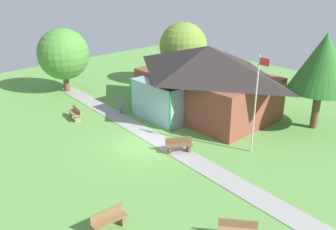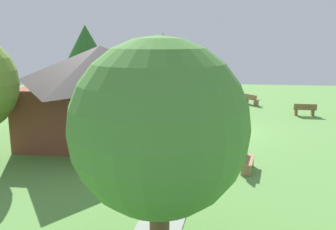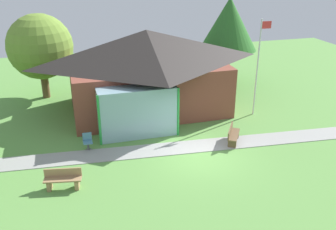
{
  "view_description": "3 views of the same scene",
  "coord_description": "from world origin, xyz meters",
  "px_view_note": "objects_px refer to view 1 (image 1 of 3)",
  "views": [
    {
      "loc": [
        15.36,
        -12.4,
        9.76
      ],
      "look_at": [
        -0.62,
        2.41,
        1.02
      ],
      "focal_mm": 39.5,
      "sensor_mm": 36.0,
      "label": 1
    },
    {
      "loc": [
        -20.33,
        0.39,
        5.19
      ],
      "look_at": [
        -0.29,
        2.86,
        0.91
      ],
      "focal_mm": 38.72,
      "sensor_mm": 36.0,
      "label": 2
    },
    {
      "loc": [
        -5.7,
        -14.6,
        8.81
      ],
      "look_at": [
        -0.94,
        2.18,
        1.29
      ],
      "focal_mm": 40.06,
      "sensor_mm": 36.0,
      "label": 3
    }
  ],
  "objects_px": {
    "tree_behind_pavilion_right": "(323,63)",
    "bench_mid_left": "(75,114)",
    "pavilion": "(205,79)",
    "bench_rear_near_path": "(179,145)",
    "patio_chair_west": "(122,107)",
    "flagpole": "(256,100)",
    "tree_behind_pavilion_left": "(183,46)",
    "bench_front_right": "(109,220)",
    "tree_west_hedge": "(63,54)"
  },
  "relations": [
    {
      "from": "tree_behind_pavilion_left",
      "to": "bench_front_right",
      "type": "bearing_deg",
      "value": -53.32
    },
    {
      "from": "tree_west_hedge",
      "to": "tree_behind_pavilion_left",
      "type": "relative_size",
      "value": 0.96
    },
    {
      "from": "bench_rear_near_path",
      "to": "tree_behind_pavilion_left",
      "type": "xyz_separation_m",
      "value": [
        -9.15,
        9.43,
        2.99
      ]
    },
    {
      "from": "patio_chair_west",
      "to": "tree_behind_pavilion_right",
      "type": "bearing_deg",
      "value": -144.85
    },
    {
      "from": "bench_mid_left",
      "to": "flagpole",
      "type": "bearing_deg",
      "value": -145.97
    },
    {
      "from": "pavilion",
      "to": "tree_west_hedge",
      "type": "xyz_separation_m",
      "value": [
        -11.23,
        -4.76,
        0.65
      ]
    },
    {
      "from": "bench_mid_left",
      "to": "tree_behind_pavilion_left",
      "type": "distance_m",
      "value": 11.67
    },
    {
      "from": "patio_chair_west",
      "to": "tree_west_hedge",
      "type": "bearing_deg",
      "value": 2.65
    },
    {
      "from": "bench_front_right",
      "to": "flagpole",
      "type": "bearing_deg",
      "value": -177.63
    },
    {
      "from": "pavilion",
      "to": "tree_behind_pavilion_left",
      "type": "relative_size",
      "value": 1.82
    },
    {
      "from": "pavilion",
      "to": "patio_chair_west",
      "type": "distance_m",
      "value": 6.25
    },
    {
      "from": "pavilion",
      "to": "bench_mid_left",
      "type": "bearing_deg",
      "value": -125.16
    },
    {
      "from": "flagpole",
      "to": "tree_behind_pavilion_right",
      "type": "height_order",
      "value": "tree_behind_pavilion_right"
    },
    {
      "from": "pavilion",
      "to": "patio_chair_west",
      "type": "bearing_deg",
      "value": -132.36
    },
    {
      "from": "pavilion",
      "to": "bench_rear_near_path",
      "type": "bearing_deg",
      "value": -60.64
    },
    {
      "from": "bench_front_right",
      "to": "bench_mid_left",
      "type": "height_order",
      "value": "same"
    },
    {
      "from": "bench_mid_left",
      "to": "bench_rear_near_path",
      "type": "bearing_deg",
      "value": -157.34
    },
    {
      "from": "flagpole",
      "to": "patio_chair_west",
      "type": "bearing_deg",
      "value": -169.48
    },
    {
      "from": "tree_west_hedge",
      "to": "bench_front_right",
      "type": "bearing_deg",
      "value": -23.57
    },
    {
      "from": "flagpole",
      "to": "bench_rear_near_path",
      "type": "xyz_separation_m",
      "value": [
        -2.79,
        -3.06,
        -2.69
      ]
    },
    {
      "from": "tree_behind_pavilion_left",
      "to": "tree_behind_pavilion_right",
      "type": "bearing_deg",
      "value": -2.57
    },
    {
      "from": "tree_behind_pavilion_right",
      "to": "bench_mid_left",
      "type": "bearing_deg",
      "value": -138.0
    },
    {
      "from": "tree_west_hedge",
      "to": "tree_behind_pavilion_left",
      "type": "height_order",
      "value": "tree_behind_pavilion_left"
    },
    {
      "from": "bench_rear_near_path",
      "to": "bench_mid_left",
      "type": "distance_m",
      "value": 8.53
    },
    {
      "from": "flagpole",
      "to": "bench_front_right",
      "type": "xyz_separation_m",
      "value": [
        0.08,
        -9.76,
        -2.69
      ]
    },
    {
      "from": "bench_rear_near_path",
      "to": "tree_west_hedge",
      "type": "distance_m",
      "value": 14.64
    },
    {
      "from": "patio_chair_west",
      "to": "tree_behind_pavilion_left",
      "type": "bearing_deg",
      "value": -76.53
    },
    {
      "from": "flagpole",
      "to": "tree_west_hedge",
      "type": "bearing_deg",
      "value": -172.54
    },
    {
      "from": "pavilion",
      "to": "bench_mid_left",
      "type": "xyz_separation_m",
      "value": [
        -5.2,
        -7.39,
        -2.11
      ]
    },
    {
      "from": "bench_rear_near_path",
      "to": "bench_front_right",
      "type": "relative_size",
      "value": 0.99
    },
    {
      "from": "patio_chair_west",
      "to": "pavilion",
      "type": "bearing_deg",
      "value": -132.94
    },
    {
      "from": "tree_west_hedge",
      "to": "tree_behind_pavilion_left",
      "type": "distance_m",
      "value": 10.07
    },
    {
      "from": "bench_front_right",
      "to": "tree_behind_pavilion_left",
      "type": "relative_size",
      "value": 0.28
    },
    {
      "from": "flagpole",
      "to": "tree_behind_pavilion_right",
      "type": "xyz_separation_m",
      "value": [
        0.73,
        5.8,
        1.23
      ]
    },
    {
      "from": "bench_rear_near_path",
      "to": "patio_chair_west",
      "type": "bearing_deg",
      "value": -67.67
    },
    {
      "from": "pavilion",
      "to": "flagpole",
      "type": "relative_size",
      "value": 1.78
    },
    {
      "from": "bench_mid_left",
      "to": "tree_west_hedge",
      "type": "distance_m",
      "value": 7.13
    },
    {
      "from": "flagpole",
      "to": "bench_rear_near_path",
      "type": "distance_m",
      "value": 4.93
    },
    {
      "from": "pavilion",
      "to": "patio_chair_west",
      "type": "xyz_separation_m",
      "value": [
        -3.96,
        -4.35,
        -2.1
      ]
    },
    {
      "from": "patio_chair_west",
      "to": "tree_behind_pavilion_right",
      "type": "distance_m",
      "value": 13.65
    },
    {
      "from": "pavilion",
      "to": "tree_west_hedge",
      "type": "distance_m",
      "value": 12.21
    },
    {
      "from": "flagpole",
      "to": "tree_behind_pavilion_left",
      "type": "distance_m",
      "value": 13.54
    },
    {
      "from": "tree_west_hedge",
      "to": "pavilion",
      "type": "bearing_deg",
      "value": 22.97
    },
    {
      "from": "pavilion",
      "to": "flagpole",
      "type": "bearing_deg",
      "value": -22.98
    },
    {
      "from": "bench_front_right",
      "to": "tree_west_hedge",
      "type": "xyz_separation_m",
      "value": [
        -17.22,
        7.51,
        2.76
      ]
    },
    {
      "from": "bench_front_right",
      "to": "tree_behind_pavilion_left",
      "type": "bearing_deg",
      "value": -141.39
    },
    {
      "from": "bench_front_right",
      "to": "tree_behind_pavilion_right",
      "type": "distance_m",
      "value": 16.06
    },
    {
      "from": "bench_front_right",
      "to": "pavilion",
      "type": "bearing_deg",
      "value": -152.03
    },
    {
      "from": "bench_rear_near_path",
      "to": "bench_mid_left",
      "type": "relative_size",
      "value": 0.97
    },
    {
      "from": "bench_mid_left",
      "to": "patio_chair_west",
      "type": "xyz_separation_m",
      "value": [
        1.24,
        3.04,
        0.01
      ]
    }
  ]
}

